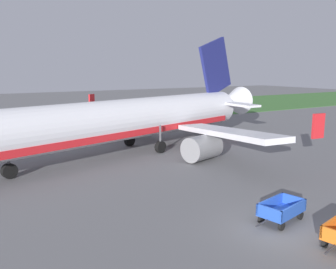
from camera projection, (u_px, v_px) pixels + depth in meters
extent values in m
plane|color=slate|center=(279.00, 229.00, 17.42)|extent=(220.00, 220.00, 0.00)
cube|color=#3D7033|center=(49.00, 116.00, 59.03)|extent=(220.00, 28.00, 0.06)
cylinder|color=silver|center=(124.00, 120.00, 32.35)|extent=(29.89, 11.63, 3.70)
cube|color=red|center=(124.00, 131.00, 32.54)|extent=(26.95, 10.64, 0.56)
cone|color=silver|center=(231.00, 102.00, 44.45)|extent=(5.28, 4.60, 3.52)
cube|color=silver|center=(226.00, 132.00, 29.73)|extent=(4.03, 13.21, 1.35)
cube|color=red|center=(318.00, 126.00, 27.01)|extent=(1.12, 0.32, 1.90)
cylinder|color=gray|center=(202.00, 148.00, 30.16)|extent=(3.65, 2.88, 2.10)
cube|color=silver|center=(105.00, 115.00, 41.08)|extent=(9.99, 11.89, 1.35)
cube|color=red|center=(92.00, 101.00, 47.19)|extent=(0.99, 0.83, 1.90)
cylinder|color=gray|center=(105.00, 129.00, 39.39)|extent=(3.65, 2.88, 2.10)
cube|color=navy|center=(216.00, 67.00, 41.29)|extent=(5.85, 1.95, 6.88)
cube|color=silver|center=(239.00, 104.00, 40.02)|extent=(2.02, 5.27, 0.24)
cube|color=silver|center=(195.00, 101.00, 44.37)|extent=(4.38, 5.33, 0.24)
cylinder|color=#4C4C51|center=(8.00, 157.00, 25.18)|extent=(0.20, 0.20, 2.04)
cylinder|color=black|center=(9.00, 171.00, 25.36)|extent=(1.18, 0.73, 1.10)
cylinder|color=#4C4C51|center=(160.00, 136.00, 32.92)|extent=(0.20, 0.20, 2.04)
cylinder|color=black|center=(160.00, 147.00, 33.11)|extent=(1.18, 0.73, 1.10)
cylinder|color=#4C4C51|center=(129.00, 130.00, 35.91)|extent=(0.20, 0.20, 2.04)
cylinder|color=black|center=(130.00, 140.00, 36.10)|extent=(1.18, 0.73, 1.10)
cube|color=orange|center=(333.00, 224.00, 16.18)|extent=(2.46, 0.64, 0.55)
cylinder|color=#2D2D33|center=(330.00, 250.00, 14.57)|extent=(0.99, 0.29, 0.08)
cylinder|color=black|center=(325.00, 243.00, 15.59)|extent=(0.46, 0.25, 0.44)
cube|color=#234CB2|center=(281.00, 212.00, 18.25)|extent=(2.74, 1.90, 0.08)
cube|color=#234CB2|center=(294.00, 210.00, 17.73)|extent=(2.46, 0.63, 0.55)
cube|color=#234CB2|center=(270.00, 203.00, 18.66)|extent=(2.46, 0.63, 0.55)
cube|color=#234CB2|center=(269.00, 213.00, 17.39)|extent=(0.40, 1.39, 0.55)
cube|color=#234CB2|center=(293.00, 201.00, 19.00)|extent=(0.40, 1.39, 0.55)
cylinder|color=#2D2D33|center=(262.00, 223.00, 17.05)|extent=(0.99, 0.29, 0.08)
cylinder|color=black|center=(281.00, 226.00, 17.27)|extent=(0.46, 0.25, 0.44)
cylinder|color=black|center=(261.00, 219.00, 18.07)|extent=(0.46, 0.25, 0.44)
cylinder|color=black|center=(300.00, 215.00, 18.52)|extent=(0.46, 0.25, 0.44)
cylinder|color=black|center=(281.00, 209.00, 19.33)|extent=(0.46, 0.25, 0.44)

